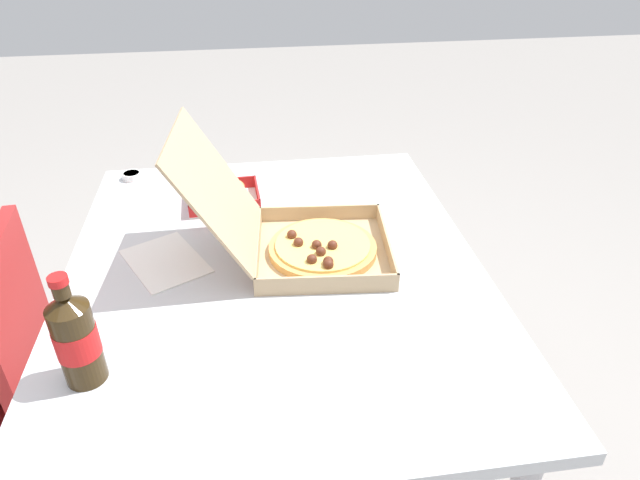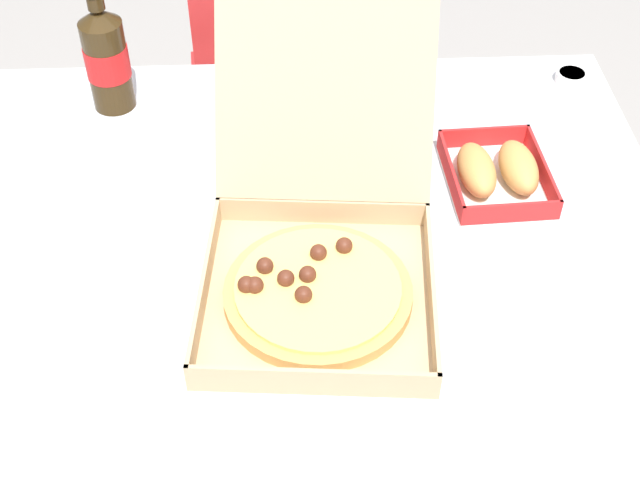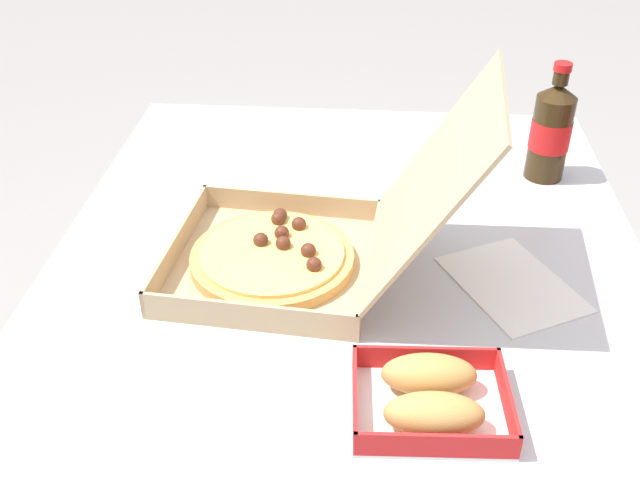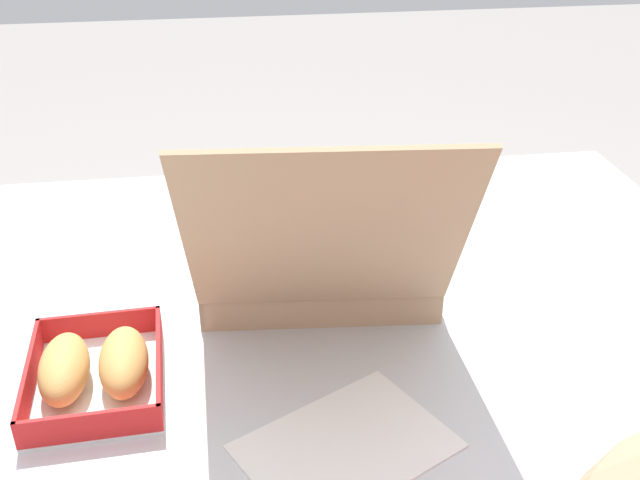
% 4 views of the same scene
% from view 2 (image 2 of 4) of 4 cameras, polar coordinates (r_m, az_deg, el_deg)
% --- Properties ---
extents(dining_table, '(1.16, 0.95, 0.72)m').
position_cam_2_polar(dining_table, '(1.32, -1.71, -2.50)').
color(dining_table, silver).
rests_on(dining_table, ground_plane).
extents(chair, '(0.43, 0.43, 0.83)m').
position_cam_2_polar(chair, '(1.97, -2.45, 9.34)').
color(chair, red).
rests_on(chair, ground_plane).
extents(diner_person, '(0.37, 0.43, 1.15)m').
position_cam_2_polar(diner_person, '(1.91, -2.82, 15.41)').
color(diner_person, '#333847').
rests_on(diner_person, ground_plane).
extents(pizza_box_open, '(0.35, 0.50, 0.32)m').
position_cam_2_polar(pizza_box_open, '(1.18, 0.01, -0.85)').
color(pizza_box_open, tan).
rests_on(pizza_box_open, dining_table).
extents(bread_side_box, '(0.16, 0.20, 0.06)m').
position_cam_2_polar(bread_side_box, '(1.37, 11.65, 4.45)').
color(bread_side_box, white).
rests_on(bread_side_box, dining_table).
extents(cola_bottle, '(0.07, 0.07, 0.22)m').
position_cam_2_polar(cola_bottle, '(1.52, -13.75, 11.55)').
color(cola_bottle, '#33230F').
rests_on(cola_bottle, dining_table).
extents(paper_menu, '(0.26, 0.23, 0.00)m').
position_cam_2_polar(paper_menu, '(1.46, 0.08, 6.93)').
color(paper_menu, white).
rests_on(paper_menu, dining_table).
extents(dipping_sauce_cup, '(0.06, 0.06, 0.02)m').
position_cam_2_polar(dipping_sauce_cup, '(1.65, 16.26, 10.27)').
color(dipping_sauce_cup, white).
rests_on(dipping_sauce_cup, dining_table).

